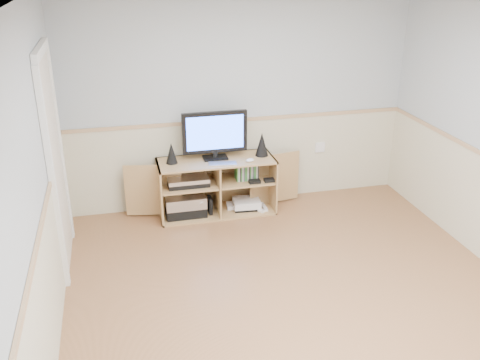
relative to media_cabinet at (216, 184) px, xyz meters
The scene contains 11 objects.
room 2.12m from the media_cabinet, 81.40° to the right, with size 4.04×4.54×2.54m.
media_cabinet is the anchor object (origin of this frame).
monitor 0.61m from the media_cabinet, 90.00° to the right, with size 0.73×0.18×0.55m.
speaker_left 0.66m from the media_cabinet, behind, with size 0.13×0.13×0.24m, color black.
speaker_right 0.70m from the media_cabinet, ahead, with size 0.15×0.15×0.27m, color black.
keyboard 0.38m from the media_cabinet, 76.67° to the right, with size 0.31×0.12×0.01m, color silver.
mouse 0.53m from the media_cabinet, 28.84° to the right, with size 0.10×0.06×0.04m, color white.
av_components 0.38m from the media_cabinet, behind, with size 0.53×0.34×0.47m.
game_consoles 0.43m from the media_cabinet, 11.66° to the right, with size 0.45×0.30×0.11m.
game_cases 0.39m from the media_cabinet, 12.43° to the right, with size 0.26×0.14×0.19m, color #3F8C3F.
wall_outlet 1.39m from the media_cabinet, ahead, with size 0.12×0.03×0.12m, color white.
Camera 1 is at (-1.41, -3.54, 2.79)m, focal length 40.00 mm.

